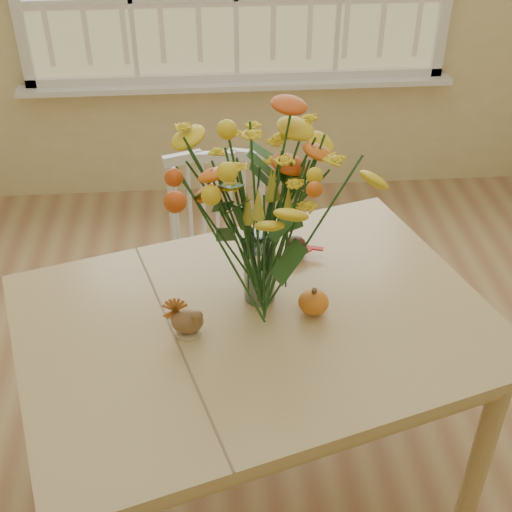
{
  "coord_description": "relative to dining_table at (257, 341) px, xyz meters",
  "views": [
    {
      "loc": [
        -0.19,
        -1.48,
        2.12
      ],
      "look_at": [
        -0.06,
        0.12,
        0.98
      ],
      "focal_mm": 48.0,
      "sensor_mm": 36.0,
      "label": 1
    }
  ],
  "objects": [
    {
      "name": "windsor_chair",
      "position": [
        -0.09,
        0.75,
        -0.17
      ],
      "size": [
        0.42,
        0.4,
        0.88
      ],
      "rotation": [
        0.0,
        0.0,
        0.02
      ],
      "color": "white",
      "rests_on": "floor"
    },
    {
      "name": "flower_vase",
      "position": [
        0.02,
        0.1,
        0.42
      ],
      "size": [
        0.46,
        0.46,
        0.55
      ],
      "color": "white",
      "rests_on": "dining_table"
    },
    {
      "name": "dining_table",
      "position": [
        0.0,
        0.0,
        0.0
      ],
      "size": [
        1.65,
        1.38,
        0.76
      ],
      "rotation": [
        0.0,
        0.0,
        0.29
      ],
      "color": "tan",
      "rests_on": "floor"
    },
    {
      "name": "pumpkin",
      "position": [
        0.18,
        0.02,
        0.13
      ],
      "size": [
        0.09,
        0.09,
        0.07
      ],
      "primitive_type": "ellipsoid",
      "color": "orange",
      "rests_on": "dining_table"
    },
    {
      "name": "turkey_figurine",
      "position": [
        -0.21,
        -0.05,
        0.14
      ],
      "size": [
        0.1,
        0.08,
        0.12
      ],
      "rotation": [
        0.0,
        0.0,
        -0.02
      ],
      "color": "#CCB78C",
      "rests_on": "dining_table"
    },
    {
      "name": "dark_gourd",
      "position": [
        0.16,
        0.33,
        0.13
      ],
      "size": [
        0.12,
        0.08,
        0.07
      ],
      "color": "#38160F",
      "rests_on": "dining_table"
    },
    {
      "name": "floor",
      "position": [
        0.06,
        -0.1,
        -0.67
      ],
      "size": [
        4.0,
        4.5,
        0.01
      ],
      "primitive_type": "cube",
      "color": "#A2744E",
      "rests_on": "ground"
    }
  ]
}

